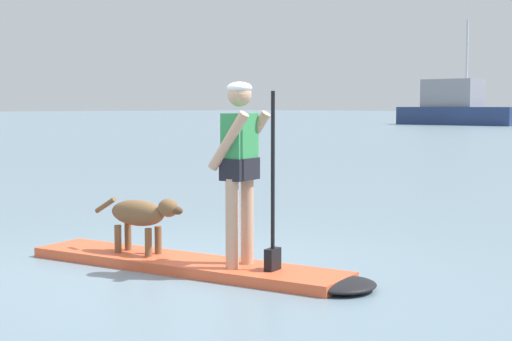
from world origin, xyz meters
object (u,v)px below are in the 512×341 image
(dog, at_px, (142,215))
(moored_boat_starboard, at_px, (457,108))
(person_paddler, at_px, (241,161))
(paddleboard, at_px, (203,266))

(dog, bearing_deg, moored_boat_starboard, 116.93)
(person_paddler, height_order, moored_boat_starboard, moored_boat_starboard)
(person_paddler, xyz_separation_m, dog, (-1.15, -0.27, -0.59))
(paddleboard, xyz_separation_m, dog, (-0.73, -0.17, 0.44))
(person_paddler, distance_m, moored_boat_starboard, 59.83)
(person_paddler, bearing_deg, dog, -166.56)
(dog, bearing_deg, paddleboard, 13.44)
(person_paddler, height_order, dog, person_paddler)
(dog, height_order, moored_boat_starboard, moored_boat_starboard)
(moored_boat_starboard, bearing_deg, person_paddler, -61.97)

